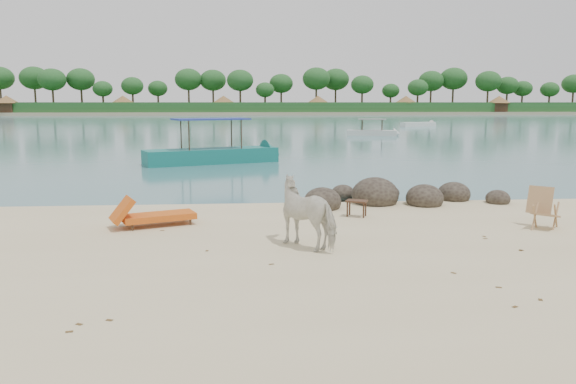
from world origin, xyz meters
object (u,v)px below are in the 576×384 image
Objects in this scene: boulders at (391,197)px; cow at (310,214)px; deck_chair at (546,210)px; boat_near at (211,126)px; lounge_chair at (159,214)px; side_table at (357,210)px.

cow is at bearing -121.89° from boulders.
cow is at bearing -126.84° from deck_chair.
lounge_chair is at bearing -112.85° from boat_near.
boulders is at bearing 168.58° from deck_chair.
lounge_chair is (-5.07, -0.67, 0.11)m from side_table.
side_table is 0.07× the size of boat_near.
boulders is 3.67× the size of cow.
boulders is 5.78m from cow.
boat_near reaches higher than cow.
deck_chair is at bearing -28.55° from lounge_chair.
cow is 0.79× the size of lounge_chair.
cow is at bearing -101.26° from boat_near.
boulders is at bearing 0.11° from lounge_chair.
cow is at bearing -94.02° from side_table.
deck_chair is (9.30, -1.11, 0.17)m from lounge_chair.
cow reaches higher than side_table.
side_table is 0.55× the size of deck_chair.
boulders is 7.02m from lounge_chair.
boulders is at bearing -163.36° from cow.
cow is (-3.04, -4.89, 0.52)m from boulders.
cow is 1.74× the size of deck_chair.
side_table is at bearing -126.61° from boulders.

